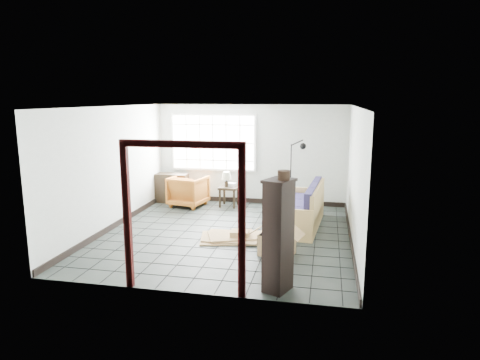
% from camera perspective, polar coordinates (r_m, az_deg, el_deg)
% --- Properties ---
extents(ground, '(5.50, 5.50, 0.00)m').
position_cam_1_polar(ground, '(8.91, -1.74, -7.20)').
color(ground, black).
rests_on(ground, ground).
extents(room_shell, '(5.02, 5.52, 2.61)m').
position_cam_1_polar(room_shell, '(8.56, -1.76, 3.60)').
color(room_shell, silver).
rests_on(room_shell, ground).
extents(window_panel, '(2.32, 0.08, 1.52)m').
position_cam_1_polar(window_panel, '(11.39, -3.59, 5.01)').
color(window_panel, silver).
rests_on(window_panel, ground).
extents(doorway_trim, '(1.80, 0.08, 2.20)m').
position_cam_1_polar(doorway_trim, '(6.03, -7.69, -2.52)').
color(doorway_trim, '#3E0E0E').
rests_on(doorway_trim, ground).
extents(futon_sofa, '(0.99, 2.21, 0.95)m').
position_cam_1_polar(futon_sofa, '(9.42, 8.44, -4.12)').
color(futon_sofa, tan).
rests_on(futon_sofa, ground).
extents(armchair, '(0.99, 0.94, 0.87)m').
position_cam_1_polar(armchair, '(11.13, -6.90, -1.26)').
color(armchair, '#974516').
rests_on(armchair, ground).
extents(side_table, '(0.50, 0.50, 0.52)m').
position_cam_1_polar(side_table, '(11.01, -1.47, -1.36)').
color(side_table, black).
rests_on(side_table, ground).
extents(table_lamp, '(0.28, 0.28, 0.39)m').
position_cam_1_polar(table_lamp, '(10.93, -1.82, 0.48)').
color(table_lamp, black).
rests_on(table_lamp, side_table).
extents(projector, '(0.29, 0.25, 0.09)m').
position_cam_1_polar(projector, '(11.03, -1.24, -0.62)').
color(projector, silver).
rests_on(projector, side_table).
extents(floor_lamp, '(0.52, 0.32, 1.82)m').
position_cam_1_polar(floor_lamp, '(10.16, 7.50, 0.63)').
color(floor_lamp, black).
rests_on(floor_lamp, ground).
extents(console_shelf, '(1.00, 0.41, 0.77)m').
position_cam_1_polar(console_shelf, '(11.65, -9.38, -1.02)').
color(console_shelf, black).
rests_on(console_shelf, ground).
extents(tall_shelf, '(0.50, 0.55, 1.66)m').
position_cam_1_polar(tall_shelf, '(6.18, 5.13, -7.32)').
color(tall_shelf, black).
rests_on(tall_shelf, ground).
extents(pot, '(0.19, 0.19, 0.13)m').
position_cam_1_polar(pot, '(5.93, 5.86, 0.65)').
color(pot, black).
rests_on(pot, tall_shelf).
extents(open_box, '(1.00, 0.67, 0.52)m').
position_cam_1_polar(open_box, '(7.77, 4.93, -8.54)').
color(open_box, '#A58350').
rests_on(open_box, ground).
extents(cardboard_pile, '(1.39, 1.11, 0.18)m').
position_cam_1_polar(cardboard_pile, '(8.61, -0.92, -7.53)').
color(cardboard_pile, '#A58350').
rests_on(cardboard_pile, ground).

